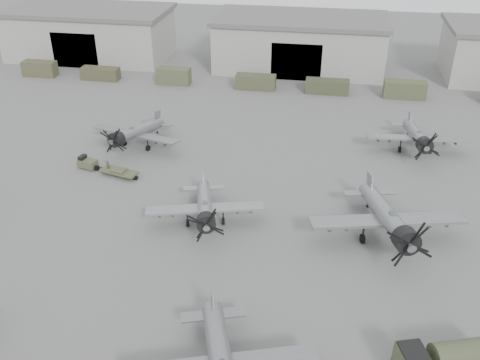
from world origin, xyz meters
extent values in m
plane|color=#575654|center=(0.00, 0.00, 0.00)|extent=(220.00, 220.00, 0.00)
cube|color=#A6A79C|center=(-38.00, 62.00, 4.00)|extent=(28.00, 14.00, 8.00)
cube|color=#5A5A56|center=(-38.00, 62.00, 8.35)|extent=(29.00, 14.80, 0.70)
cube|color=black|center=(-38.00, 55.20, 3.00)|extent=(8.12, 0.40, 6.00)
cube|color=#A6A79C|center=(0.00, 62.00, 4.00)|extent=(28.00, 14.00, 8.00)
cube|color=#5A5A56|center=(0.00, 62.00, 8.35)|extent=(29.00, 14.80, 0.70)
cube|color=black|center=(0.00, 55.20, 3.00)|extent=(8.12, 0.40, 6.00)
cube|color=#43432C|center=(-42.08, 50.00, 1.23)|extent=(5.50, 2.20, 2.45)
cube|color=#3F3E29|center=(-31.45, 50.00, 0.99)|extent=(6.19, 2.20, 1.98)
cube|color=#454B31|center=(-19.02, 50.00, 1.29)|extent=(5.28, 2.20, 2.57)
cube|color=#40422B|center=(-5.78, 50.00, 1.12)|extent=(6.19, 2.20, 2.24)
cube|color=#383D28|center=(5.28, 50.00, 1.06)|extent=(6.60, 2.20, 2.12)
cube|color=#43482F|center=(16.77, 50.00, 1.28)|extent=(6.22, 2.20, 2.57)
cylinder|color=gray|center=(0.14, -5.54, 2.24)|extent=(4.84, 10.72, 3.18)
cube|color=gray|center=(-1.37, -1.00, 2.40)|extent=(0.65, 1.65, 2.03)
cylinder|color=black|center=(-1.27, -1.29, 0.15)|extent=(0.22, 0.35, 0.33)
cylinder|color=gray|center=(-5.18, 12.72, 1.98)|extent=(3.77, 9.52, 2.80)
cylinder|color=black|center=(-4.09, 8.65, 2.64)|extent=(2.01, 1.81, 1.86)
cube|color=gray|center=(-5.04, 12.20, 1.75)|extent=(11.33, 4.82, 0.50)
cube|color=gray|center=(-6.28, 16.78, 2.11)|extent=(0.49, 1.47, 1.79)
ellipsoid|color=#3F4C54|center=(-4.81, 11.33, 2.78)|extent=(0.80, 1.18, 0.50)
cylinder|color=black|center=(-6.64, 11.58, 0.31)|extent=(0.43, 0.76, 0.72)
cylinder|color=black|center=(-3.35, 12.47, 0.31)|extent=(0.43, 0.76, 0.72)
cylinder|color=black|center=(-6.21, 16.52, 0.13)|extent=(0.18, 0.30, 0.29)
cylinder|color=gray|center=(11.60, 13.12, 2.46)|extent=(4.47, 11.90, 3.49)
cylinder|color=black|center=(12.86, 8.02, 3.30)|extent=(2.48, 2.22, 2.32)
cube|color=gray|center=(11.76, 12.47, 2.18)|extent=(14.15, 5.74, 0.63)
cube|color=gray|center=(10.34, 18.21, 2.64)|extent=(0.58, 1.84, 2.23)
ellipsoid|color=#3F4C54|center=(12.03, 11.38, 3.47)|extent=(0.97, 1.46, 0.63)
cylinder|color=black|center=(9.75, 11.74, 0.39)|extent=(0.52, 0.94, 0.89)
cylinder|color=black|center=(13.88, 12.76, 0.39)|extent=(0.52, 0.94, 0.89)
cylinder|color=black|center=(10.42, 17.89, 0.17)|extent=(0.22, 0.38, 0.36)
cylinder|color=gray|center=(-16.98, 27.48, 2.01)|extent=(3.87, 9.69, 2.85)
cylinder|color=black|center=(-18.11, 23.35, 2.69)|extent=(2.05, 1.85, 1.90)
cube|color=gray|center=(-17.12, 26.95, 1.78)|extent=(11.53, 4.94, 0.51)
cube|color=gray|center=(-15.85, 31.62, 2.15)|extent=(0.51, 1.49, 1.82)
ellipsoid|color=#3F4C54|center=(-17.36, 26.07, 2.84)|extent=(0.82, 1.20, 0.51)
cylinder|color=black|center=(-18.84, 27.23, 0.32)|extent=(0.44, 0.77, 0.73)
cylinder|color=black|center=(-15.50, 26.32, 0.32)|extent=(0.44, 0.77, 0.73)
cylinder|color=black|center=(-15.92, 31.35, 0.14)|extent=(0.18, 0.31, 0.29)
cylinder|color=gray|center=(16.38, 32.13, 2.08)|extent=(2.21, 10.07, 2.94)
cylinder|color=black|center=(16.74, 27.72, 2.78)|extent=(1.90, 1.63, 1.96)
cube|color=gray|center=(16.43, 31.57, 1.84)|extent=(11.91, 3.02, 0.53)
cube|color=gray|center=(16.03, 36.55, 2.22)|extent=(0.24, 1.57, 1.88)
ellipsoid|color=#3F4C54|center=(16.50, 30.63, 2.93)|extent=(0.65, 1.17, 0.53)
cylinder|color=black|center=(14.66, 31.24, 0.33)|extent=(0.32, 0.77, 0.75)
cylinder|color=black|center=(18.23, 31.53, 0.33)|extent=(0.32, 0.77, 0.75)
cylinder|color=black|center=(16.05, 36.27, 0.14)|extent=(0.14, 0.31, 0.30)
cylinder|color=#3D442C|center=(16.10, -2.22, 1.87)|extent=(5.30, 3.47, 2.03)
cube|color=black|center=(12.45, -3.42, 2.62)|extent=(2.19, 2.53, 0.16)
cylinder|color=black|center=(17.23, -0.55, 0.48)|extent=(0.61, 1.01, 0.96)
cube|color=#474B31|center=(-20.80, 20.83, 0.62)|extent=(2.28, 1.71, 0.90)
cube|color=black|center=(-21.46, 21.00, 1.18)|extent=(0.80, 1.12, 0.56)
cylinder|color=black|center=(-20.80, 20.83, 0.28)|extent=(1.47, 0.95, 0.63)
cylinder|color=black|center=(-19.38, 20.47, 0.51)|extent=(1.33, 0.43, 0.09)
cube|color=#474B31|center=(-16.65, 19.76, 0.51)|extent=(4.55, 2.60, 0.20)
cylinder|color=black|center=(-16.65, 19.76, 0.23)|extent=(1.76, 0.90, 0.50)
cylinder|color=#474B31|center=(-16.65, 19.76, 0.73)|extent=(1.62, 0.74, 0.36)
imported|color=#3D3B28|center=(-18.09, 20.20, 0.77)|extent=(0.41, 0.59, 1.54)
camera|label=1|loc=(5.57, -29.16, 29.25)|focal=40.00mm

